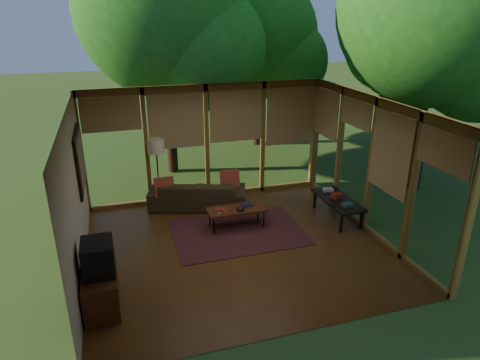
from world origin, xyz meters
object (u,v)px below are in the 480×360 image
object	(u,v)px
floor_lamp	(156,150)
coffee_table	(237,210)
sofa	(198,194)
media_cabinet	(101,289)
side_console	(338,201)
television	(98,257)

from	to	relation	value
floor_lamp	coffee_table	bearing A→B (deg)	-43.13
sofa	coffee_table	size ratio (longest dim) A/B	1.80
media_cabinet	side_console	world-z (taller)	media_cabinet
television	side_console	xyz separation A→B (m)	(4.85, 1.63, -0.44)
floor_lamp	side_console	distance (m)	4.05
television	floor_lamp	distance (m)	3.46
coffee_table	side_console	bearing A→B (deg)	-5.75
media_cabinet	television	distance (m)	0.55
sofa	side_console	xyz separation A→B (m)	(2.76, -1.45, 0.09)
television	side_console	bearing A→B (deg)	18.63
television	floor_lamp	xyz separation A→B (m)	(1.24, 3.18, 0.56)
sofa	television	world-z (taller)	television
media_cabinet	side_console	bearing A→B (deg)	18.56
television	coffee_table	size ratio (longest dim) A/B	0.46
floor_lamp	side_console	size ratio (longest dim) A/B	1.18
television	coffee_table	distance (m)	3.27
media_cabinet	sofa	bearing A→B (deg)	55.63
floor_lamp	side_console	world-z (taller)	floor_lamp
sofa	media_cabinet	xyz separation A→B (m)	(-2.11, -3.09, -0.02)
media_cabinet	side_console	size ratio (longest dim) A/B	0.71
sofa	coffee_table	world-z (taller)	sofa
sofa	coffee_table	xyz separation A→B (m)	(0.56, -1.23, 0.07)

